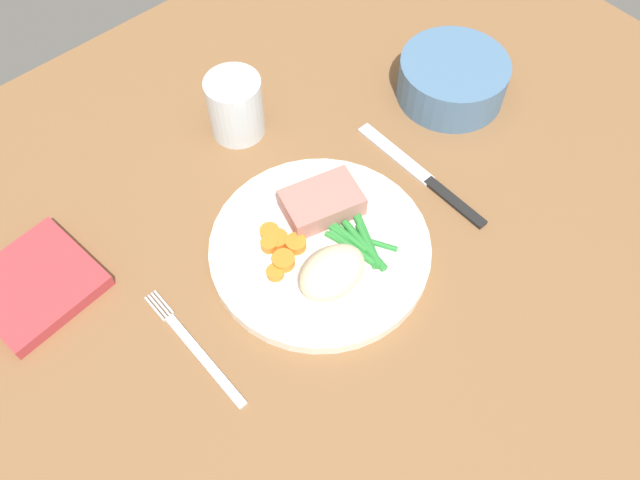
# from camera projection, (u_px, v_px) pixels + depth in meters

# --- Properties ---
(dining_table) EXTENTS (1.20, 0.90, 0.02)m
(dining_table) POSITION_uv_depth(u_px,v_px,m) (309.00, 231.00, 0.77)
(dining_table) COLOR brown
(dining_table) RESTS_ON ground
(dinner_plate) EXTENTS (0.25, 0.25, 0.02)m
(dinner_plate) POSITION_uv_depth(u_px,v_px,m) (320.00, 249.00, 0.74)
(dinner_plate) COLOR white
(dinner_plate) RESTS_ON dining_table
(meat_portion) EXTENTS (0.10, 0.08, 0.03)m
(meat_portion) POSITION_uv_depth(u_px,v_px,m) (319.00, 200.00, 0.75)
(meat_portion) COLOR #B2756B
(meat_portion) RESTS_ON dinner_plate
(mashed_potatoes) EXTENTS (0.08, 0.06, 0.05)m
(mashed_potatoes) POSITION_uv_depth(u_px,v_px,m) (332.00, 272.00, 0.69)
(mashed_potatoes) COLOR beige
(mashed_potatoes) RESTS_ON dinner_plate
(carrot_slices) EXTENTS (0.06, 0.07, 0.01)m
(carrot_slices) POSITION_uv_depth(u_px,v_px,m) (280.00, 248.00, 0.72)
(carrot_slices) COLOR orange
(carrot_slices) RESTS_ON dinner_plate
(green_beans) EXTENTS (0.05, 0.09, 0.01)m
(green_beans) POSITION_uv_depth(u_px,v_px,m) (360.00, 241.00, 0.73)
(green_beans) COLOR #2D8C38
(green_beans) RESTS_ON dinner_plate
(fork) EXTENTS (0.01, 0.17, 0.00)m
(fork) POSITION_uv_depth(u_px,v_px,m) (195.00, 348.00, 0.68)
(fork) COLOR silver
(fork) RESTS_ON dining_table
(knife) EXTENTS (0.02, 0.20, 0.01)m
(knife) POSITION_uv_depth(u_px,v_px,m) (423.00, 177.00, 0.80)
(knife) COLOR black
(knife) RESTS_ON dining_table
(water_glass) EXTENTS (0.07, 0.07, 0.08)m
(water_glass) POSITION_uv_depth(u_px,v_px,m) (236.00, 110.00, 0.82)
(water_glass) COLOR silver
(water_glass) RESTS_ON dining_table
(salad_bowl) EXTENTS (0.14, 0.14, 0.06)m
(salad_bowl) POSITION_uv_depth(u_px,v_px,m) (453.00, 77.00, 0.85)
(salad_bowl) COLOR #4C7299
(salad_bowl) RESTS_ON dining_table
(napkin) EXTENTS (0.13, 0.13, 0.02)m
(napkin) POSITION_uv_depth(u_px,v_px,m) (35.00, 284.00, 0.71)
(napkin) COLOR #B2383D
(napkin) RESTS_ON dining_table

